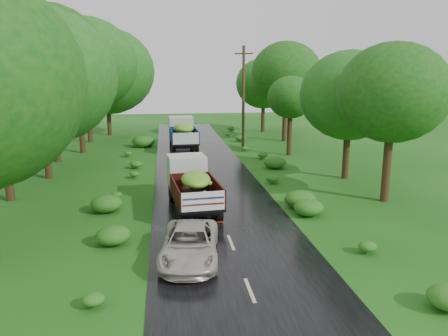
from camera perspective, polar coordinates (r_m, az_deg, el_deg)
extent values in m
plane|color=#134B10|center=(14.47, 3.39, -15.70)|extent=(120.00, 120.00, 0.00)
cube|color=black|center=(18.95, 0.45, -8.59)|extent=(6.50, 80.00, 0.02)
cube|color=#BFB78C|center=(14.46, 3.40, -15.62)|extent=(0.12, 1.60, 0.00)
cube|color=#BFB78C|center=(18.03, 0.91, -9.69)|extent=(0.12, 1.60, 0.00)
cube|color=#BFB78C|center=(21.75, -0.69, -5.73)|extent=(0.12, 1.60, 0.00)
cube|color=#BFB78C|center=(25.55, -1.80, -2.94)|extent=(0.12, 1.60, 0.00)
cube|color=#BFB78C|center=(29.41, -2.62, -0.88)|extent=(0.12, 1.60, 0.00)
cube|color=#BFB78C|center=(33.30, -3.25, 0.71)|extent=(0.12, 1.60, 0.00)
cube|color=#BFB78C|center=(37.21, -3.74, 1.96)|extent=(0.12, 1.60, 0.00)
cube|color=#BFB78C|center=(41.14, -4.14, 2.97)|extent=(0.12, 1.60, 0.00)
cube|color=#BFB78C|center=(45.09, -4.48, 3.81)|extent=(0.12, 1.60, 0.00)
cube|color=#BFB78C|center=(49.04, -4.76, 4.51)|extent=(0.12, 1.60, 0.00)
cube|color=#BFB78C|center=(53.00, -4.99, 5.11)|extent=(0.12, 1.60, 0.00)
cube|color=black|center=(22.01, -4.08, -4.01)|extent=(2.02, 5.17, 0.25)
cylinder|color=black|center=(23.69, -6.86, -3.21)|extent=(0.33, 0.92, 0.90)
cylinder|color=black|center=(23.93, -2.72, -2.97)|extent=(0.33, 0.92, 0.90)
cylinder|color=black|center=(20.85, -5.93, -5.38)|extent=(0.33, 0.92, 0.90)
cylinder|color=black|center=(21.13, -1.23, -5.08)|extent=(0.33, 0.92, 0.90)
cylinder|color=black|center=(19.99, -5.59, -6.17)|extent=(0.33, 0.92, 0.90)
cylinder|color=black|center=(20.27, -0.69, -5.84)|extent=(0.33, 0.92, 0.90)
cube|color=#681909|center=(19.77, -5.46, -6.99)|extent=(0.31, 0.06, 0.40)
cube|color=#681909|center=(20.05, -0.50, -6.64)|extent=(0.31, 0.06, 0.40)
cube|color=silver|center=(23.70, -4.89, -0.38)|extent=(2.13, 1.88, 1.70)
cube|color=black|center=(21.07, -3.67, -4.21)|extent=(2.42, 4.03, 0.14)
cube|color=#44120C|center=(20.80, -6.40, -3.06)|extent=(0.44, 3.84, 0.85)
cube|color=#44120C|center=(21.11, -1.02, -2.74)|extent=(0.44, 3.84, 0.85)
cube|color=#44120C|center=(22.74, -4.49, -1.66)|extent=(2.06, 0.27, 0.85)
cube|color=silver|center=(19.14, -2.74, -4.37)|extent=(2.06, 0.27, 0.85)
ellipsoid|color=#3A8718|center=(20.79, -3.71, -1.48)|extent=(2.03, 3.39, 0.90)
cube|color=black|center=(39.30, -5.36, 3.42)|extent=(1.91, 5.67, 0.28)
cylinder|color=black|center=(41.28, -6.92, 3.62)|extent=(0.31, 1.01, 1.00)
cylinder|color=black|center=(41.42, -4.24, 3.70)|extent=(0.31, 1.01, 1.00)
cylinder|color=black|center=(38.01, -6.66, 2.85)|extent=(0.31, 1.01, 1.00)
cylinder|color=black|center=(38.16, -3.76, 2.95)|extent=(0.31, 1.01, 1.00)
cylinder|color=black|center=(37.00, -6.57, 2.59)|extent=(0.31, 1.01, 1.00)
cylinder|color=black|center=(37.15, -3.59, 2.69)|extent=(0.31, 1.01, 1.00)
cube|color=#681909|center=(36.71, -6.53, 2.16)|extent=(0.34, 0.05, 0.45)
cube|color=#681909|center=(36.86, -3.53, 2.27)|extent=(0.34, 0.05, 0.45)
cube|color=silver|center=(41.36, -5.64, 5.39)|extent=(2.26, 1.97, 1.90)
cube|color=black|center=(38.24, -5.25, 3.50)|extent=(2.44, 4.36, 0.16)
cube|color=navy|center=(38.08, -6.93, 4.27)|extent=(0.22, 4.29, 0.95)
cube|color=navy|center=(38.25, -3.60, 4.37)|extent=(0.22, 4.29, 0.95)
cube|color=navy|center=(40.23, -5.50, 4.75)|extent=(2.30, 0.16, 0.95)
cube|color=silver|center=(36.08, -4.99, 3.86)|extent=(2.30, 0.16, 0.95)
ellipsoid|color=#3A8718|center=(38.07, -5.28, 5.21)|extent=(2.05, 3.67, 1.00)
imported|color=beige|center=(16.31, -4.48, -9.86)|extent=(2.56, 4.64, 1.23)
cylinder|color=#382616|center=(38.04, 2.54, 8.97)|extent=(0.32, 0.32, 8.95)
cube|color=#382616|center=(37.99, 2.60, 14.71)|extent=(1.50, 0.67, 0.11)
cylinder|color=black|center=(25.68, -26.88, 4.43)|extent=(0.46, 0.46, 7.64)
cylinder|color=black|center=(30.15, -22.43, 5.63)|extent=(0.46, 0.46, 7.41)
ellipsoid|color=#0E4913|center=(29.98, -22.88, 10.97)|extent=(4.36, 4.36, 3.93)
cylinder|color=black|center=(35.53, -21.43, 8.07)|extent=(0.50, 0.50, 9.19)
ellipsoid|color=#0E4913|center=(35.48, -21.89, 13.69)|extent=(4.01, 4.01, 3.61)
cylinder|color=black|center=(38.90, -18.29, 7.24)|extent=(0.46, 0.46, 7.33)
ellipsoid|color=#0E4913|center=(38.77, -18.58, 11.33)|extent=(3.18, 3.18, 2.87)
cylinder|color=black|center=(44.81, -17.37, 8.70)|extent=(0.49, 0.49, 8.55)
ellipsoid|color=#0E4913|center=(44.74, -17.65, 12.85)|extent=(4.42, 4.42, 3.98)
cylinder|color=black|center=(49.19, -14.92, 8.67)|extent=(0.47, 0.47, 7.74)
ellipsoid|color=#0E4913|center=(49.10, -15.12, 12.09)|extent=(4.51, 4.51, 4.06)
cylinder|color=black|center=(24.44, 20.73, 3.34)|extent=(0.44, 0.44, 6.55)
ellipsoid|color=#1E5816|center=(24.20, 21.19, 9.17)|extent=(3.38, 3.38, 3.04)
cylinder|color=black|center=(29.06, 15.83, 4.56)|extent=(0.43, 0.43, 6.09)
ellipsoid|color=#1E5816|center=(28.85, 16.10, 9.11)|extent=(3.54, 3.54, 3.18)
cylinder|color=black|center=(36.45, 8.59, 5.90)|extent=(0.41, 0.41, 5.42)
ellipsoid|color=#1E5816|center=(36.27, 8.70, 9.13)|extent=(2.77, 2.77, 2.49)
cylinder|color=black|center=(43.84, 7.99, 8.41)|extent=(0.46, 0.46, 7.55)
ellipsoid|color=#1E5816|center=(43.74, 8.11, 12.16)|extent=(3.69, 3.69, 3.32)
cylinder|color=black|center=(50.57, 5.14, 8.27)|extent=(0.43, 0.43, 6.24)
ellipsoid|color=#1E5816|center=(50.45, 5.19, 10.96)|extent=(3.56, 3.56, 3.20)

